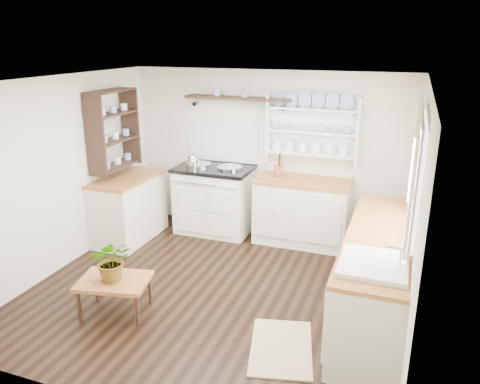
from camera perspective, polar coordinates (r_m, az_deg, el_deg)
name	(u,v)px	position (r m, az deg, el deg)	size (l,w,h in m)	color
floor	(217,289)	(5.41, -2.88, -11.70)	(4.00, 3.80, 0.01)	black
wall_back	(267,153)	(6.66, 3.35, 4.77)	(4.00, 0.02, 2.30)	beige
wall_right	(416,216)	(4.58, 20.64, -2.77)	(0.02, 3.80, 2.30)	beige
wall_left	(61,174)	(5.99, -21.00, 2.01)	(0.02, 3.80, 2.30)	beige
ceiling	(213,81)	(4.71, -3.33, 13.35)	(4.00, 3.80, 0.01)	white
window	(415,168)	(4.60, 20.59, 2.77)	(0.08, 1.55, 1.22)	white
aga_cooker	(215,199)	(6.77, -3.12, -0.81)	(1.08, 0.75, 1.00)	white
back_cabinets	(302,211)	(6.44, 7.57, -2.26)	(1.27, 0.63, 0.90)	beige
right_cabinets	(376,273)	(4.94, 16.25, -9.48)	(0.62, 2.43, 0.90)	beige
belfast_sink	(372,277)	(4.12, 15.82, -9.94)	(0.55, 0.60, 0.45)	white
left_cabinets	(129,207)	(6.69, -13.42, -1.82)	(0.62, 1.13, 0.90)	beige
plate_rack	(314,128)	(6.39, 8.95, 7.71)	(1.20, 0.22, 0.90)	white
high_shelf	(238,99)	(6.54, -0.27, 11.30)	(1.50, 0.29, 0.16)	black
left_shelving	(113,129)	(6.49, -15.17, 7.41)	(0.28, 0.80, 1.05)	black
kettle	(192,162)	(6.62, -5.84, 3.64)	(0.18, 0.18, 0.22)	silver
utensil_crock	(278,170)	(6.44, 4.72, 2.66)	(0.11, 0.11, 0.13)	brown
center_table	(114,283)	(5.00, -15.08, -10.72)	(0.79, 0.63, 0.38)	brown
potted_plant	(112,260)	(4.88, -15.34, -8.00)	(0.39, 0.34, 0.44)	#3F7233
floor_rug	(281,348)	(4.52, 5.04, -18.36)	(0.55, 0.85, 0.02)	#8A6D50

